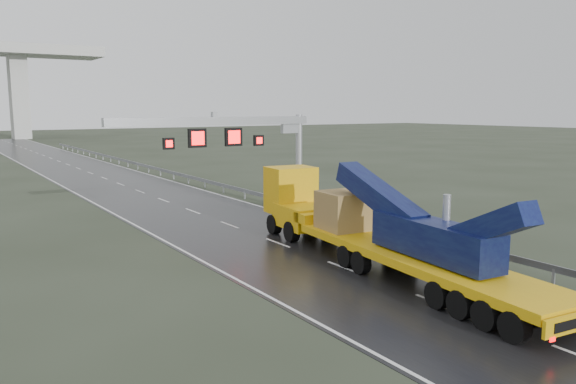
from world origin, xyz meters
TOP-DOWN VIEW (x-y plane):
  - ground at (0.00, 0.00)m, footprint 400.00×400.00m
  - road at (0.00, 40.00)m, footprint 11.00×200.00m
  - guardrail at (6.10, 30.00)m, footprint 0.20×140.00m
  - sign_gantry at (2.10, 17.99)m, footprint 14.90×1.20m
  - heavy_haul_truck at (1.64, 4.86)m, footprint 5.11×21.11m
  - exit_sign_pair at (8.79, 11.00)m, footprint 1.24×0.43m
  - striped_barrier at (6.00, 19.77)m, footprint 0.75×0.59m

SIDE VIEW (x-z plane):
  - ground at x=0.00m, z-range 0.00..0.00m
  - road at x=0.00m, z-range 0.00..0.02m
  - striped_barrier at x=6.00m, z-range 0.00..1.12m
  - guardrail at x=6.10m, z-range 0.00..1.40m
  - exit_sign_pair at x=8.79m, z-range 0.44..2.64m
  - heavy_haul_truck at x=1.64m, z-range -0.55..4.36m
  - sign_gantry at x=2.10m, z-range 1.90..9.33m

